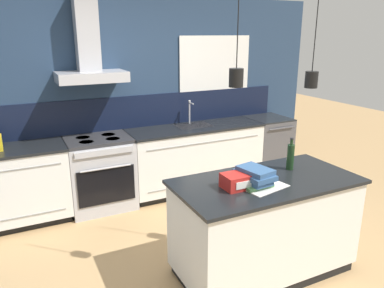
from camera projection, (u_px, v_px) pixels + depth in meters
name	position (u px, v px, depth m)	size (l,w,h in m)	color
ground_plane	(202.00, 265.00, 3.59)	(16.00, 16.00, 0.00)	tan
wall_back	(130.00, 95.00, 4.91)	(5.60, 2.45, 2.60)	navy
counter_run_left	(2.00, 188.00, 4.21)	(1.44, 0.64, 0.91)	black
counter_run_sink	(195.00, 157.00, 5.24)	(1.89, 0.64, 1.25)	black
oven_range	(100.00, 173.00, 4.67)	(0.78, 0.66, 0.91)	#B5B5BA
dishwasher	(266.00, 146.00, 5.76)	(0.58, 0.65, 0.91)	#4C4C51
kitchen_island	(264.00, 226.00, 3.38)	(1.63, 0.82, 0.91)	black
bottle_on_island	(290.00, 156.00, 3.47)	(0.07, 0.07, 0.30)	#193319
book_stack	(255.00, 177.00, 3.11)	(0.27, 0.35, 0.15)	#4C7F4C
red_supply_box	(238.00, 181.00, 3.07)	(0.25, 0.19, 0.12)	red
paper_pile	(261.00, 185.00, 3.13)	(0.43, 0.38, 0.01)	silver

